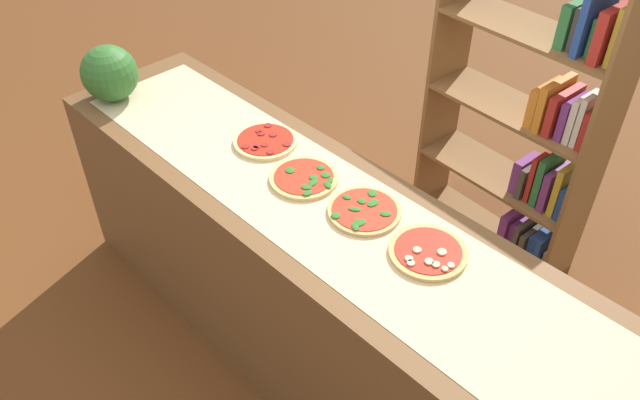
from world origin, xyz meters
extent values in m
plane|color=brown|center=(0.00, 0.00, 0.00)|extent=(12.00, 12.00, 0.00)
cube|color=brown|center=(0.00, 0.00, 0.45)|extent=(2.68, 0.65, 0.89)
cube|color=beige|center=(0.00, 0.00, 0.89)|extent=(2.45, 0.51, 0.00)
cylinder|color=#E5C17F|center=(-0.43, 0.11, 0.90)|extent=(0.26, 0.26, 0.02)
cylinder|color=#AD2314|center=(-0.43, 0.11, 0.91)|extent=(0.23, 0.23, 0.00)
cylinder|color=maroon|center=(-0.49, 0.12, 0.92)|extent=(0.03, 0.03, 0.00)
cylinder|color=maroon|center=(-0.43, 0.15, 0.92)|extent=(0.03, 0.03, 0.00)
cylinder|color=maroon|center=(-0.50, 0.18, 0.92)|extent=(0.03, 0.03, 0.00)
cylinder|color=maroon|center=(-0.47, 0.12, 0.92)|extent=(0.03, 0.03, 0.00)
cylinder|color=maroon|center=(-0.40, 0.08, 0.92)|extent=(0.03, 0.03, 0.00)
cylinder|color=maroon|center=(-0.35, 0.06, 0.92)|extent=(0.03, 0.03, 0.00)
cylinder|color=maroon|center=(-0.41, 0.05, 0.92)|extent=(0.03, 0.03, 0.00)
cylinder|color=maroon|center=(-0.34, 0.15, 0.92)|extent=(0.03, 0.03, 0.00)
cylinder|color=maroon|center=(-0.45, 0.01, 0.92)|extent=(0.03, 0.03, 0.00)
cylinder|color=maroon|center=(-0.41, 0.03, 0.92)|extent=(0.03, 0.03, 0.00)
cylinder|color=#DBB26B|center=(-0.14, 0.05, 0.90)|extent=(0.26, 0.26, 0.02)
cylinder|color=red|center=(-0.14, 0.05, 0.91)|extent=(0.23, 0.23, 0.00)
ellipsoid|color=#286B23|center=(-0.11, 0.07, 0.92)|extent=(0.04, 0.04, 0.00)
ellipsoid|color=#286B23|center=(-0.09, 0.05, 0.92)|extent=(0.04, 0.05, 0.00)
ellipsoid|color=#286B23|center=(-0.14, 0.14, 0.92)|extent=(0.04, 0.04, 0.00)
ellipsoid|color=#286B23|center=(-0.05, 0.11, 0.92)|extent=(0.04, 0.04, 0.00)
ellipsoid|color=#286B23|center=(-0.06, -0.01, 0.92)|extent=(0.03, 0.04, 0.00)
ellipsoid|color=#286B23|center=(-0.04, 0.08, 0.92)|extent=(0.05, 0.04, 0.00)
ellipsoid|color=#286B23|center=(-0.09, 0.01, 0.92)|extent=(0.05, 0.05, 0.00)
ellipsoid|color=#286B23|center=(-0.20, 0.04, 0.92)|extent=(0.05, 0.05, 0.00)
ellipsoid|color=#286B23|center=(-0.09, 0.12, 0.92)|extent=(0.05, 0.05, 0.00)
cylinder|color=tan|center=(0.14, 0.08, 0.90)|extent=(0.26, 0.26, 0.01)
cylinder|color=red|center=(0.14, 0.08, 0.91)|extent=(0.23, 0.23, 0.00)
ellipsoid|color=#286B23|center=(0.19, -0.01, 0.91)|extent=(0.05, 0.04, 0.00)
ellipsoid|color=#286B23|center=(0.12, 0.05, 0.91)|extent=(0.05, 0.04, 0.00)
ellipsoid|color=#286B23|center=(0.11, 0.16, 0.91)|extent=(0.05, 0.05, 0.00)
ellipsoid|color=#286B23|center=(0.18, 0.01, 0.91)|extent=(0.04, 0.06, 0.00)
ellipsoid|color=#286B23|center=(0.10, -0.02, 0.91)|extent=(0.04, 0.04, 0.00)
ellipsoid|color=#286B23|center=(0.21, 0.11, 0.91)|extent=(0.05, 0.05, 0.00)
ellipsoid|color=#286B23|center=(0.06, 0.08, 0.91)|extent=(0.04, 0.03, 0.00)
ellipsoid|color=#286B23|center=(0.15, 0.12, 0.91)|extent=(0.03, 0.05, 0.00)
ellipsoid|color=#286B23|center=(0.11, 0.10, 0.91)|extent=(0.04, 0.03, 0.00)
cylinder|color=tan|center=(0.43, 0.08, 0.90)|extent=(0.26, 0.26, 0.01)
cylinder|color=#AD2314|center=(0.43, 0.08, 0.91)|extent=(0.22, 0.22, 0.00)
cylinder|color=#C6B28E|center=(0.53, 0.07, 0.92)|extent=(0.02, 0.02, 0.01)
cylinder|color=#C6B28E|center=(0.47, 0.04, 0.92)|extent=(0.03, 0.03, 0.01)
cylinder|color=#C6B28E|center=(0.41, 0.00, 0.92)|extent=(0.03, 0.03, 0.01)
cylinder|color=#C6B28E|center=(0.41, 0.05, 0.92)|extent=(0.03, 0.03, 0.01)
cylinder|color=#C6B28E|center=(0.43, -0.01, 0.92)|extent=(0.03, 0.03, 0.01)
cylinder|color=#C6B28E|center=(0.47, 0.10, 0.92)|extent=(0.03, 0.03, 0.01)
cylinder|color=#C6B28E|center=(0.49, 0.04, 0.92)|extent=(0.03, 0.03, 0.01)
cylinder|color=#C6B28E|center=(0.52, 0.05, 0.92)|extent=(0.02, 0.02, 0.01)
sphere|color=#2D6628|center=(-1.18, -0.15, 1.02)|extent=(0.25, 0.25, 0.25)
cube|color=brown|center=(0.49, 1.18, 0.80)|extent=(0.04, 0.29, 1.59)
cube|color=brown|center=(-0.36, 1.24, 0.80)|extent=(0.04, 0.29, 1.59)
cube|color=brown|center=(0.07, 1.21, 0.01)|extent=(0.84, 0.35, 0.02)
cube|color=silver|center=(0.45, 1.18, 0.11)|extent=(0.04, 0.17, 0.18)
cube|color=#234799|center=(0.42, 1.19, 0.14)|extent=(0.04, 0.24, 0.25)
cube|color=#234799|center=(0.37, 1.19, 0.13)|extent=(0.06, 0.20, 0.23)
cube|color=#47423D|center=(0.33, 1.19, 0.13)|extent=(0.04, 0.25, 0.22)
cube|color=#47423D|center=(0.29, 1.20, 0.14)|extent=(0.04, 0.24, 0.25)
cube|color=#753384|center=(0.25, 1.20, 0.13)|extent=(0.05, 0.18, 0.22)
cube|color=#753384|center=(0.21, 1.20, 0.15)|extent=(0.06, 0.23, 0.26)
cube|color=brown|center=(0.07, 1.21, 0.40)|extent=(0.84, 0.35, 0.02)
cube|color=#234799|center=(0.45, 1.18, 0.50)|extent=(0.05, 0.19, 0.17)
cube|color=gold|center=(0.41, 1.19, 0.54)|extent=(0.04, 0.18, 0.26)
cube|color=#753384|center=(0.36, 1.19, 0.52)|extent=(0.05, 0.20, 0.21)
cube|color=#2D753D|center=(0.31, 1.19, 0.54)|extent=(0.05, 0.18, 0.26)
cube|color=#B22823|center=(0.27, 1.20, 0.54)|extent=(0.04, 0.18, 0.25)
cube|color=#47423D|center=(0.23, 1.20, 0.49)|extent=(0.04, 0.21, 0.16)
cube|color=#753384|center=(0.19, 1.20, 0.50)|extent=(0.05, 0.16, 0.17)
cube|color=brown|center=(0.07, 1.21, 0.80)|extent=(0.84, 0.35, 0.02)
cube|color=#B22823|center=(0.45, 1.18, 0.90)|extent=(0.05, 0.19, 0.18)
cube|color=silver|center=(0.41, 1.19, 0.92)|extent=(0.04, 0.17, 0.23)
cube|color=silver|center=(0.38, 1.19, 0.91)|extent=(0.04, 0.18, 0.21)
cube|color=#753384|center=(0.34, 1.19, 0.90)|extent=(0.05, 0.19, 0.18)
cube|color=#B22823|center=(0.29, 1.20, 0.90)|extent=(0.05, 0.22, 0.19)
cube|color=orange|center=(0.24, 1.20, 0.92)|extent=(0.05, 0.23, 0.22)
cube|color=orange|center=(0.20, 1.20, 0.90)|extent=(0.06, 0.22, 0.18)
cube|color=brown|center=(0.07, 1.21, 1.19)|extent=(0.84, 0.35, 0.02)
cube|color=gold|center=(0.45, 1.18, 1.32)|extent=(0.05, 0.18, 0.24)
cube|color=#B22823|center=(0.40, 1.19, 1.31)|extent=(0.06, 0.24, 0.21)
cube|color=#2D753D|center=(0.36, 1.19, 1.28)|extent=(0.04, 0.16, 0.16)
cube|color=#234799|center=(0.32, 1.19, 1.33)|extent=(0.05, 0.23, 0.26)
cube|color=#47423D|center=(0.28, 1.20, 1.29)|extent=(0.04, 0.17, 0.18)
cube|color=#2D753D|center=(0.24, 1.20, 1.29)|extent=(0.06, 0.20, 0.18)
camera|label=1|loc=(1.25, -1.21, 2.37)|focal=35.45mm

